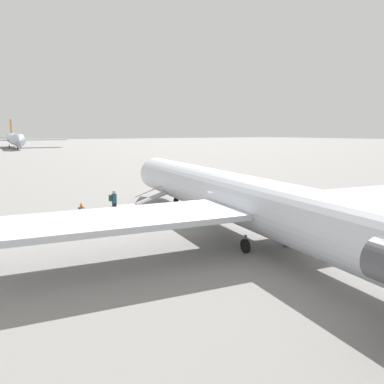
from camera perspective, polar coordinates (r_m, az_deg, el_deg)
name	(u,v)px	position (r m, az deg, el deg)	size (l,w,h in m)	color
ground_plane	(237,235)	(21.68, 6.82, -6.55)	(600.00, 600.00, 0.00)	gray
airplane_main	(247,201)	(20.33, 8.45, -1.37)	(35.37, 27.30, 7.25)	silver
airplane_far_right	(15,139)	(153.45, -25.40, 7.31)	(47.98, 36.35, 11.00)	silver
boarding_stairs	(130,207)	(27.91, -9.40, -2.25)	(1.65, 4.13, 1.77)	#99999E
passenger	(114,201)	(27.22, -11.85, -1.29)	(0.38, 0.56, 1.74)	#23232D
traffic_cone_near_stairs	(81,205)	(30.26, -16.55, -1.96)	(0.42, 0.42, 0.47)	black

